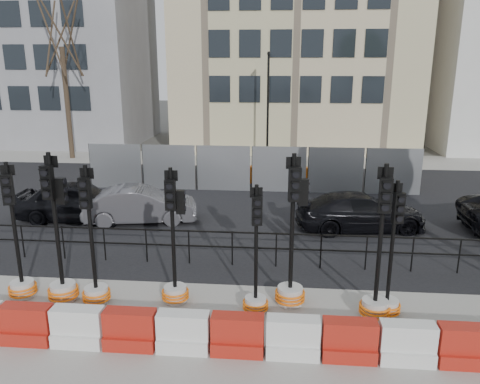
# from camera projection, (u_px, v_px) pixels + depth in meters

# --- Properties ---
(ground) EXTENTS (120.00, 120.00, 0.00)m
(ground) POSITION_uv_depth(u_px,v_px,m) (227.00, 285.00, 11.76)
(ground) COLOR #51514C
(ground) RESTS_ON ground
(sidewalk_near) EXTENTS (40.00, 6.00, 0.02)m
(sidewalk_near) POSITION_uv_depth(u_px,v_px,m) (209.00, 357.00, 8.88)
(sidewalk_near) COLOR gray
(sidewalk_near) RESTS_ON ground
(road) EXTENTS (40.00, 14.00, 0.03)m
(road) POSITION_uv_depth(u_px,v_px,m) (248.00, 204.00, 18.48)
(road) COLOR black
(road) RESTS_ON ground
(sidewalk_far) EXTENTS (40.00, 4.00, 0.02)m
(sidewalk_far) POSITION_uv_depth(u_px,v_px,m) (259.00, 160.00, 27.13)
(sidewalk_far) COLOR gray
(sidewalk_far) RESTS_ON ground
(building_grey) EXTENTS (11.00, 9.06, 14.00)m
(building_grey) POSITION_uv_depth(u_px,v_px,m) (62.00, 39.00, 32.22)
(building_grey) COLOR gray
(building_grey) RESTS_ON ground
(building_cream) EXTENTS (15.00, 10.06, 18.00)m
(building_cream) POSITION_uv_depth(u_px,v_px,m) (296.00, 6.00, 30.32)
(building_cream) COLOR #CAB394
(building_cream) RESTS_ON ground
(kerb_railing) EXTENTS (18.00, 0.04, 1.00)m
(kerb_railing) POSITION_uv_depth(u_px,v_px,m) (232.00, 242.00, 12.73)
(kerb_railing) COLOR black
(kerb_railing) RESTS_ON ground
(heras_fencing) EXTENTS (14.33, 1.72, 2.00)m
(heras_fencing) POSITION_uv_depth(u_px,v_px,m) (265.00, 173.00, 21.02)
(heras_fencing) COLOR gray
(heras_fencing) RESTS_ON ground
(lamp_post_far) EXTENTS (0.12, 0.56, 6.00)m
(lamp_post_far) POSITION_uv_depth(u_px,v_px,m) (268.00, 105.00, 25.25)
(lamp_post_far) COLOR black
(lamp_post_far) RESTS_ON ground
(tree_bare_far) EXTENTS (2.00, 2.00, 9.00)m
(tree_bare_far) POSITION_uv_depth(u_px,v_px,m) (61.00, 40.00, 25.82)
(tree_bare_far) COLOR #473828
(tree_bare_far) RESTS_ON ground
(barrier_row) EXTENTS (16.75, 0.50, 0.80)m
(barrier_row) POSITION_uv_depth(u_px,v_px,m) (210.00, 335.00, 8.98)
(barrier_row) COLOR red
(barrier_row) RESTS_ON ground
(traffic_signal_a) EXTENTS (0.65, 0.65, 3.29)m
(traffic_signal_a) POSITION_uv_depth(u_px,v_px,m) (20.00, 271.00, 11.01)
(traffic_signal_a) COLOR beige
(traffic_signal_a) RESTS_ON ground
(traffic_signal_b) EXTENTS (0.70, 0.70, 3.54)m
(traffic_signal_b) POSITION_uv_depth(u_px,v_px,m) (61.00, 267.00, 10.80)
(traffic_signal_b) COLOR beige
(traffic_signal_b) RESTS_ON ground
(traffic_signal_c) EXTENTS (0.65, 0.65, 3.29)m
(traffic_signal_c) POSITION_uv_depth(u_px,v_px,m) (95.00, 276.00, 10.73)
(traffic_signal_c) COLOR beige
(traffic_signal_c) RESTS_ON ground
(traffic_signal_d) EXTENTS (0.63, 0.63, 3.22)m
(traffic_signal_d) POSITION_uv_depth(u_px,v_px,m) (175.00, 272.00, 10.75)
(traffic_signal_d) COLOR beige
(traffic_signal_d) RESTS_ON ground
(traffic_signal_e) EXTENTS (0.58, 0.58, 2.96)m
(traffic_signal_e) POSITION_uv_depth(u_px,v_px,m) (256.00, 287.00, 10.34)
(traffic_signal_e) COLOR beige
(traffic_signal_e) RESTS_ON ground
(traffic_signal_f) EXTENTS (0.70, 0.70, 3.55)m
(traffic_signal_f) POSITION_uv_depth(u_px,v_px,m) (291.00, 271.00, 10.63)
(traffic_signal_f) COLOR beige
(traffic_signal_f) RESTS_ON ground
(traffic_signal_g) EXTENTS (0.68, 0.68, 3.45)m
(traffic_signal_g) POSITION_uv_depth(u_px,v_px,m) (376.00, 288.00, 10.09)
(traffic_signal_g) COLOR beige
(traffic_signal_g) RESTS_ON ground
(traffic_signal_h) EXTENTS (0.61, 0.61, 3.08)m
(traffic_signal_h) POSITION_uv_depth(u_px,v_px,m) (388.00, 289.00, 10.22)
(traffic_signal_h) COLOR beige
(traffic_signal_h) RESTS_ON ground
(car_a) EXTENTS (2.02, 4.34, 1.43)m
(car_a) POSITION_uv_depth(u_px,v_px,m) (78.00, 201.00, 16.49)
(car_a) COLOR black
(car_a) RESTS_ON ground
(car_b) EXTENTS (2.77, 4.36, 1.27)m
(car_b) POSITION_uv_depth(u_px,v_px,m) (141.00, 205.00, 16.29)
(car_b) COLOR #4A494E
(car_b) RESTS_ON ground
(car_c) EXTENTS (3.04, 4.81, 1.24)m
(car_c) POSITION_uv_depth(u_px,v_px,m) (360.00, 212.00, 15.58)
(car_c) COLOR black
(car_c) RESTS_ON ground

